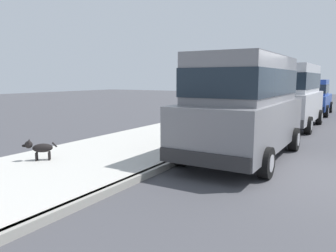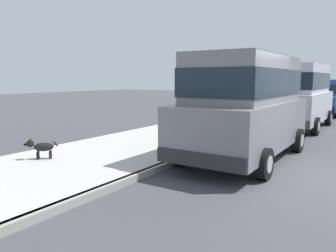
{
  "view_description": "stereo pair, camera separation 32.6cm",
  "coord_description": "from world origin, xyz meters",
  "px_view_note": "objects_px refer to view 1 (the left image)",
  "views": [
    {
      "loc": [
        0.46,
        -7.34,
        1.97
      ],
      "look_at": [
        -3.53,
        -0.64,
        0.85
      ],
      "focal_mm": 35.26,
      "sensor_mm": 36.0,
      "label": 1
    },
    {
      "loc": [
        0.73,
        -7.17,
        1.97
      ],
      "look_at": [
        -3.53,
        -0.64,
        0.85
      ],
      "focal_mm": 35.26,
      "sensor_mm": 36.0,
      "label": 2
    }
  ],
  "objects_px": {
    "car_silver_van": "(291,93)",
    "dog_black": "(39,148)",
    "car_grey_van": "(245,102)",
    "car_blue_sedan": "(311,97)"
  },
  "relations": [
    {
      "from": "car_blue_sedan",
      "to": "dog_black",
      "type": "bearing_deg",
      "value": -103.57
    },
    {
      "from": "car_grey_van",
      "to": "car_blue_sedan",
      "type": "distance_m",
      "value": 11.98
    },
    {
      "from": "car_grey_van",
      "to": "car_blue_sedan",
      "type": "xyz_separation_m",
      "value": [
        -0.03,
        11.97,
        -0.41
      ]
    },
    {
      "from": "car_grey_van",
      "to": "car_blue_sedan",
      "type": "relative_size",
      "value": 1.06
    },
    {
      "from": "car_grey_van",
      "to": "car_blue_sedan",
      "type": "height_order",
      "value": "car_grey_van"
    },
    {
      "from": "car_silver_van",
      "to": "dog_black",
      "type": "xyz_separation_m",
      "value": [
        -3.63,
        -9.3,
        -0.97
      ]
    },
    {
      "from": "car_silver_van",
      "to": "car_grey_van",
      "type": "bearing_deg",
      "value": -89.46
    },
    {
      "from": "car_silver_van",
      "to": "dog_black",
      "type": "bearing_deg",
      "value": -111.32
    },
    {
      "from": "car_blue_sedan",
      "to": "dog_black",
      "type": "xyz_separation_m",
      "value": [
        -3.66,
        -15.15,
        -0.55
      ]
    },
    {
      "from": "car_blue_sedan",
      "to": "dog_black",
      "type": "distance_m",
      "value": 15.6
    }
  ]
}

